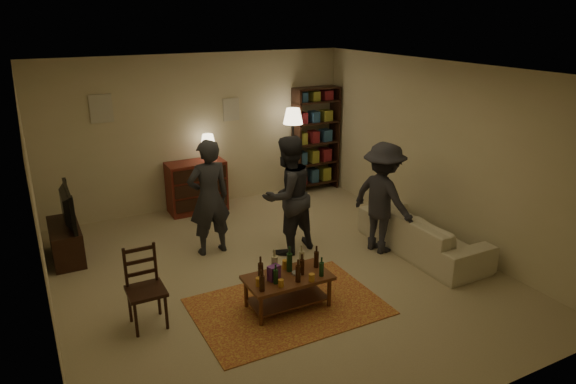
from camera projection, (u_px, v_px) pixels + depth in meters
floor at (276, 273)px, 6.97m from camera, size 6.00×6.00×0.00m
room_shell at (161, 109)px, 8.57m from camera, size 6.00×6.00×6.00m
rug at (288, 306)px, 6.17m from camera, size 2.20×1.50×0.01m
coffee_table at (287, 279)px, 6.04m from camera, size 1.02×0.56×0.75m
dining_chair at (144, 284)px, 5.70m from camera, size 0.41×0.41×0.94m
tv_stand at (65, 233)px, 7.28m from camera, size 0.40×1.00×1.06m
dresser at (197, 185)px, 8.99m from camera, size 1.00×0.50×1.36m
bookshelf at (316, 138)px, 9.93m from camera, size 0.90×0.34×2.02m
floor_lamp at (293, 123)px, 9.33m from camera, size 0.36×0.36×1.70m
sofa at (422, 233)px, 7.49m from camera, size 0.81×2.08×0.61m
person_left at (209, 198)px, 7.30m from camera, size 0.64×0.43×1.70m
person_right at (288, 195)px, 7.34m from camera, size 0.98×0.84×1.74m
person_by_sofa at (383, 198)px, 7.38m from camera, size 0.81×1.16×1.64m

